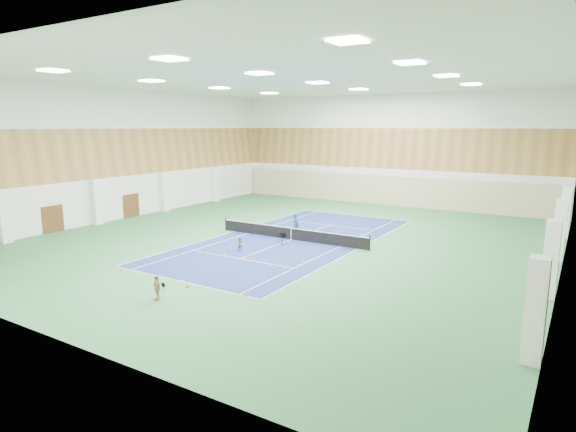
{
  "coord_description": "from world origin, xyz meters",
  "views": [
    {
      "loc": [
        18.7,
        -30.62,
        8.53
      ],
      "look_at": [
        0.22,
        -0.83,
        2.0
      ],
      "focal_mm": 30.0,
      "sensor_mm": 36.0,
      "label": 1
    }
  ],
  "objects_px": {
    "tennis_net": "(291,233)",
    "coach": "(296,225)",
    "child_court": "(240,244)",
    "child_apron": "(157,288)",
    "ball_cart": "(282,239)"
  },
  "relations": [
    {
      "from": "child_court",
      "to": "child_apron",
      "type": "distance_m",
      "value": 10.05
    },
    {
      "from": "ball_cart",
      "to": "tennis_net",
      "type": "bearing_deg",
      "value": 103.94
    },
    {
      "from": "coach",
      "to": "ball_cart",
      "type": "height_order",
      "value": "coach"
    },
    {
      "from": "ball_cart",
      "to": "coach",
      "type": "bearing_deg",
      "value": 108.4
    },
    {
      "from": "tennis_net",
      "to": "child_apron",
      "type": "distance_m",
      "value": 14.65
    },
    {
      "from": "tennis_net",
      "to": "child_court",
      "type": "xyz_separation_m",
      "value": [
        -1.23,
        -4.83,
        -0.03
      ]
    },
    {
      "from": "child_apron",
      "to": "tennis_net",
      "type": "bearing_deg",
      "value": 115.15
    },
    {
      "from": "coach",
      "to": "ball_cart",
      "type": "xyz_separation_m",
      "value": [
        0.61,
        -2.95,
        -0.5
      ]
    },
    {
      "from": "child_court",
      "to": "coach",
      "type": "bearing_deg",
      "value": 76.04
    },
    {
      "from": "child_court",
      "to": "ball_cart",
      "type": "distance_m",
      "value": 3.51
    },
    {
      "from": "coach",
      "to": "child_apron",
      "type": "height_order",
      "value": "coach"
    },
    {
      "from": "tennis_net",
      "to": "child_court",
      "type": "bearing_deg",
      "value": -104.27
    },
    {
      "from": "tennis_net",
      "to": "coach",
      "type": "xyz_separation_m",
      "value": [
        -0.4,
        1.32,
        0.36
      ]
    },
    {
      "from": "tennis_net",
      "to": "coach",
      "type": "distance_m",
      "value": 1.43
    },
    {
      "from": "coach",
      "to": "tennis_net",
      "type": "bearing_deg",
      "value": 128.67
    }
  ]
}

